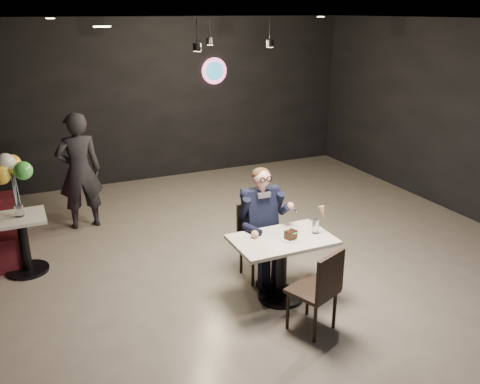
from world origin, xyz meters
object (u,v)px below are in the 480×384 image
chair_far (260,242)px  main_table (281,269)px  balloon_vase (19,210)px  seated_man (260,223)px  sundae_glass (315,226)px  side_table (25,245)px  chair_near (312,289)px  passerby (79,171)px

chair_far → main_table: bearing=-90.0°
main_table → balloon_vase: 3.23m
seated_man → balloon_vase: 2.91m
main_table → chair_far: 0.56m
seated_man → balloon_vase: size_ratio=9.22×
sundae_glass → main_table: bearing=175.4°
sundae_glass → side_table: bearing=147.7°
chair_near → seated_man: bearing=68.0°
sundae_glass → balloon_vase: (-3.00, 1.90, -0.00)m
main_table → balloon_vase: bearing=144.4°
main_table → passerby: size_ratio=0.63×
balloon_vase → passerby: 1.46m
chair_far → side_table: chair_far is taller
seated_man → chair_near: bearing=-90.0°
sundae_glass → side_table: size_ratio=0.23×
chair_near → balloon_vase: chair_near is taller
main_table → side_table: main_table is taller
seated_man → side_table: bearing=153.2°
main_table → side_table: bearing=144.4°
chair_far → chair_near: 1.19m
seated_man → balloon_vase: bearing=153.2°
side_table → passerby: (0.87, 1.17, 0.51)m
seated_man → sundae_glass: 0.71m
sundae_glass → passerby: bearing=124.7°
balloon_vase → sundae_glass: bearing=-32.3°
chair_near → side_table: (-2.60, 2.50, -0.10)m
balloon_vase → seated_man: bearing=-26.8°
chair_far → passerby: passerby is taller
seated_man → main_table: bearing=-90.0°
chair_far → balloon_vase: chair_far is taller
side_table → passerby: passerby is taller
sundae_glass → balloon_vase: bearing=147.7°
main_table → chair_far: size_ratio=1.20×
side_table → balloon_vase: 0.47m
main_table → chair_far: bearing=90.0°
chair_near → seated_man: 1.22m
main_table → chair_near: 0.65m
sundae_glass → side_table: (-3.00, 1.90, -0.47)m
main_table → chair_near: bearing=-90.0°
side_table → passerby: 1.55m
seated_man → side_table: seated_man is taller
seated_man → passerby: 3.03m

